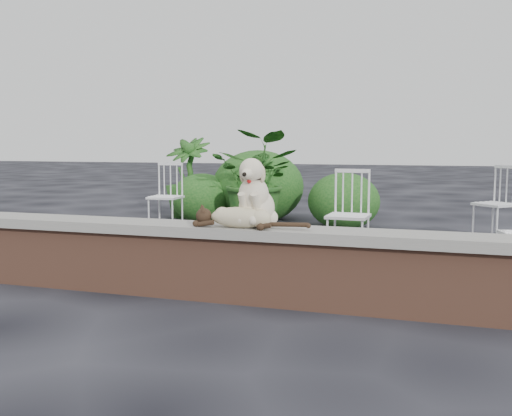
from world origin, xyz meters
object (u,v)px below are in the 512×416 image
(potted_plant_a, at_px, (258,179))
(potted_plant_b, at_px, (188,177))
(dog, at_px, (257,191))
(chair_d, at_px, (496,203))
(cat, at_px, (240,216))
(chair_b, at_px, (348,214))
(chair_a, at_px, (165,196))

(potted_plant_a, xyz_separation_m, potted_plant_b, (-1.42, 0.66, -0.04))
(dog, distance_m, chair_d, 4.12)
(cat, xyz_separation_m, chair_b, (0.51, 1.96, -0.20))
(cat, relative_size, chair_b, 1.12)
(chair_a, height_order, potted_plant_a, potted_plant_a)
(potted_plant_b, bearing_deg, chair_b, -41.10)
(cat, xyz_separation_m, potted_plant_b, (-2.53, 4.62, -0.01))
(dog, bearing_deg, potted_plant_b, 123.35)
(chair_b, bearing_deg, potted_plant_a, 132.00)
(chair_d, height_order, potted_plant_b, potted_plant_b)
(chair_b, bearing_deg, chair_d, 50.67)
(dog, height_order, cat, dog)
(dog, height_order, potted_plant_b, potted_plant_b)
(cat, height_order, potted_plant_a, potted_plant_a)
(potted_plant_b, bearing_deg, chair_a, -79.75)
(dog, height_order, potted_plant_a, potted_plant_a)
(dog, height_order, chair_a, dog)
(cat, bearing_deg, chair_b, 78.41)
(chair_d, xyz_separation_m, potted_plant_b, (-4.63, 0.90, 0.19))
(cat, height_order, chair_b, chair_b)
(cat, bearing_deg, chair_a, 127.70)
(chair_a, bearing_deg, dog, -56.08)
(dog, bearing_deg, chair_b, 79.62)
(dog, distance_m, potted_plant_a, 3.99)
(cat, bearing_deg, potted_plant_a, 108.67)
(dog, distance_m, potted_plant_b, 5.18)
(dog, bearing_deg, cat, -114.99)
(cat, height_order, chair_d, chair_d)
(cat, distance_m, chair_b, 2.04)
(chair_b, xyz_separation_m, potted_plant_b, (-3.04, 2.65, 0.19))
(chair_d, relative_size, potted_plant_b, 0.71)
(chair_b, xyz_separation_m, potted_plant_a, (-1.62, 1.99, 0.23))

